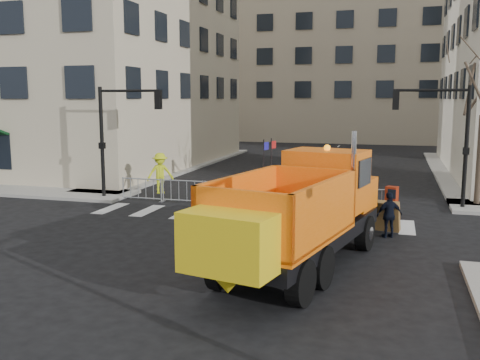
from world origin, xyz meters
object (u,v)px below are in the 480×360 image
(plow_truck, at_px, (299,210))
(worker, at_px, (160,173))
(cop_b, at_px, (353,200))
(cop_a, at_px, (331,200))
(cop_c, at_px, (389,215))
(newspaper_box, at_px, (391,200))

(plow_truck, xyz_separation_m, worker, (-8.66, 9.61, -0.58))
(plow_truck, distance_m, cop_b, 6.50)
(cop_a, xyz_separation_m, cop_c, (2.20, -1.43, -0.15))
(cop_c, xyz_separation_m, newspaper_box, (0.04, 3.61, -0.11))
(plow_truck, height_order, cop_a, plow_truck)
(cop_b, relative_size, cop_c, 1.12)
(worker, bearing_deg, cop_b, -50.14)
(cop_b, distance_m, cop_c, 2.36)
(cop_c, bearing_deg, cop_b, -81.46)
(cop_c, distance_m, newspaper_box, 3.62)
(plow_truck, bearing_deg, worker, 54.69)
(cop_a, height_order, cop_c, cop_a)
(newspaper_box, bearing_deg, cop_a, -116.88)
(worker, bearing_deg, cop_a, -54.35)
(cop_c, relative_size, worker, 0.80)
(cop_b, xyz_separation_m, newspaper_box, (1.44, 1.71, -0.20))
(plow_truck, relative_size, cop_b, 5.77)
(plow_truck, xyz_separation_m, cop_b, (1.03, 6.37, -0.84))
(cop_a, relative_size, newspaper_box, 1.73)
(cop_a, distance_m, newspaper_box, 3.14)
(cop_b, relative_size, worker, 0.89)
(cop_a, relative_size, worker, 0.94)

